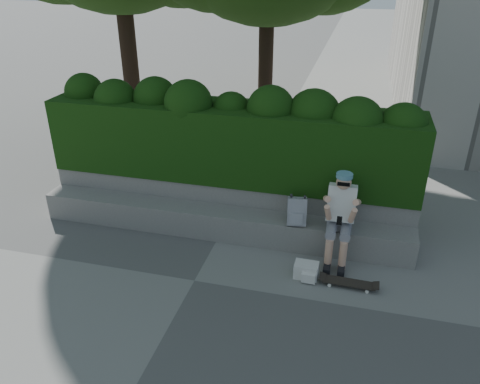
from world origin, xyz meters
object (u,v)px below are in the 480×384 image
(skateboard, at_px, (349,283))
(backpack_ground, at_px, (306,270))
(backpack_plaid, at_px, (297,211))
(person, at_px, (340,214))

(skateboard, xyz_separation_m, backpack_ground, (-0.60, 0.08, 0.04))
(backpack_plaid, height_order, backpack_ground, backpack_plaid)
(person, relative_size, backpack_plaid, 3.31)
(backpack_ground, bearing_deg, skateboard, -6.15)
(person, bearing_deg, backpack_ground, -122.81)
(person, xyz_separation_m, backpack_ground, (-0.38, -0.58, -0.65))
(person, bearing_deg, backpack_plaid, 172.66)
(person, bearing_deg, skateboard, -71.58)
(skateboard, bearing_deg, backpack_ground, 174.40)
(skateboard, distance_m, backpack_plaid, 1.28)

